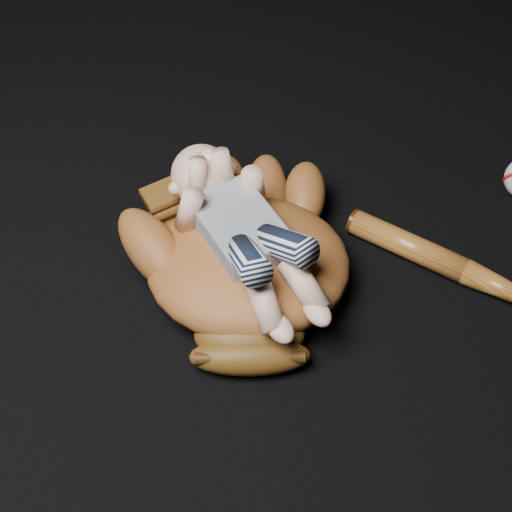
% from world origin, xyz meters
% --- Properties ---
extents(baseball_glove, '(0.54, 0.57, 0.15)m').
position_xyz_m(baseball_glove, '(-0.10, -0.01, 0.07)').
color(baseball_glove, brown).
rests_on(baseball_glove, ground).
extents(newborn_baby, '(0.23, 0.41, 0.16)m').
position_xyz_m(newborn_baby, '(-0.10, -0.01, 0.13)').
color(newborn_baby, '#E1AD91').
rests_on(newborn_baby, baseball_glove).
extents(baseball_bat, '(0.31, 0.42, 0.04)m').
position_xyz_m(baseball_bat, '(0.26, -0.14, 0.02)').
color(baseball_bat, brown).
rests_on(baseball_bat, ground).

